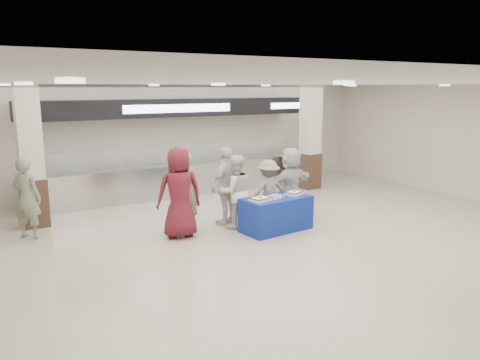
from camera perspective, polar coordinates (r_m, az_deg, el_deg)
ground at (r=9.37m, az=5.70°, el=-8.28°), size 14.00×14.00×0.00m
serving_line at (r=13.68m, az=-7.84°, el=2.87°), size 8.70×0.85×2.80m
column_left at (r=11.44m, az=-24.14°, el=2.25°), size 0.55×0.55×3.20m
column_right at (r=14.70m, az=8.55°, el=4.89°), size 0.55×0.55×3.20m
display_table at (r=10.39m, az=4.42°, el=-4.13°), size 1.62×0.92×0.75m
sheet_cake_left at (r=9.95m, az=2.51°, el=-2.29°), size 0.47×0.39×0.09m
sheet_cake_right at (r=10.59m, az=6.60°, el=-1.54°), size 0.49×0.45×0.09m
cupcake_tray at (r=10.23m, az=4.32°, el=-2.03°), size 0.44×0.38×0.06m
civilian_maroon at (r=9.84m, az=-7.41°, el=-1.52°), size 1.04×0.78×1.93m
soldier_a at (r=10.43m, az=-6.70°, el=-1.27°), size 0.74×0.60×1.76m
chef_tall at (r=10.45m, az=-0.58°, el=-1.43°), size 0.92×0.78×1.66m
chef_short at (r=10.72m, az=-1.60°, el=-0.70°), size 1.15×0.83×1.81m
soldier_b at (r=10.93m, az=3.45°, el=-1.36°), size 0.99×0.60×1.48m
civilian_white at (r=11.30m, az=6.17°, el=-0.36°), size 1.66×0.76×1.72m
soldier_bg at (r=10.68m, az=-24.55°, el=-1.99°), size 0.74×0.74×1.73m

